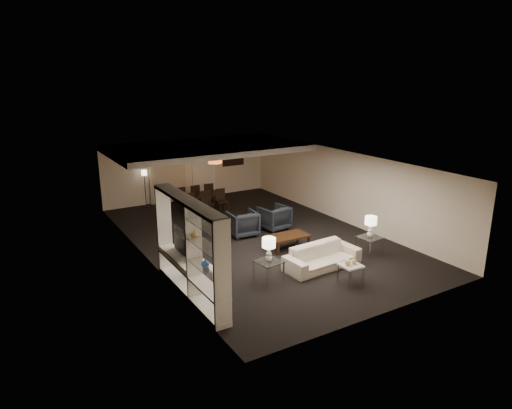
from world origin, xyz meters
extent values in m
plane|color=black|center=(0.00, 0.00, 0.00)|extent=(11.00, 11.00, 0.00)
cube|color=silver|center=(0.00, 0.00, 2.50)|extent=(7.00, 11.00, 0.02)
cube|color=beige|center=(0.00, 5.50, 1.25)|extent=(7.00, 0.02, 2.50)
cube|color=beige|center=(0.00, -5.50, 1.25)|extent=(7.00, 0.02, 2.50)
cube|color=beige|center=(-3.50, 0.00, 1.25)|extent=(0.02, 11.00, 2.50)
cube|color=beige|center=(3.50, 0.00, 1.25)|extent=(0.02, 11.00, 2.50)
cube|color=silver|center=(0.00, 3.50, 2.40)|extent=(7.00, 4.00, 0.20)
cube|color=beige|center=(-0.90, 5.42, 1.20)|extent=(1.50, 0.12, 2.40)
cube|color=silver|center=(0.70, 5.47, 1.05)|extent=(0.90, 0.05, 2.10)
cube|color=#142D38|center=(2.10, 5.46, 1.55)|extent=(0.95, 0.04, 0.65)
cylinder|color=#D8591E|center=(0.30, 3.50, 1.92)|extent=(0.52, 0.52, 0.24)
imported|color=beige|center=(0.35, -2.89, 0.31)|extent=(2.20, 0.97, 0.63)
imported|color=black|center=(-0.25, 0.41, 0.40)|extent=(0.93, 0.95, 0.80)
imported|color=black|center=(0.95, 0.41, 0.40)|extent=(0.95, 0.97, 0.80)
sphere|color=#EBCF7C|center=(0.25, -3.99, 0.57)|extent=(0.16, 0.16, 0.16)
sphere|color=tan|center=(0.45, -3.99, 0.56)|extent=(0.14, 0.14, 0.14)
imported|color=black|center=(-3.28, -1.85, 1.07)|extent=(1.10, 0.14, 0.63)
imported|color=#224A95|center=(-3.31, -3.45, 1.15)|extent=(0.18, 0.18, 0.19)
imported|color=#B48D3C|center=(-3.31, -2.93, 1.64)|extent=(0.16, 0.16, 0.17)
cube|color=black|center=(-3.08, -1.81, 0.56)|extent=(0.16, 0.16, 1.12)
imported|color=black|center=(-0.25, 3.72, 0.29)|extent=(1.66, 0.94, 0.58)
camera|label=1|loc=(-6.96, -11.71, 5.03)|focal=32.00mm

